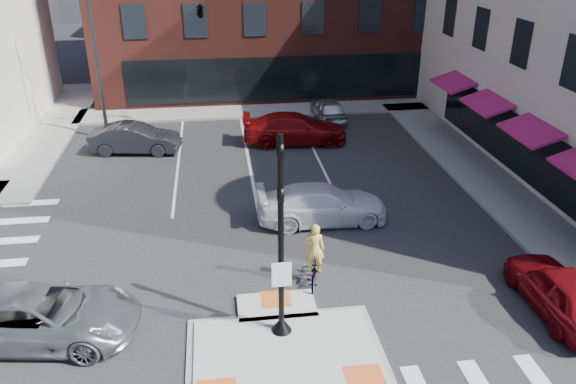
{
  "coord_description": "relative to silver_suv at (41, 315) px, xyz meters",
  "views": [
    {
      "loc": [
        -1.54,
        -12.41,
        10.66
      ],
      "look_at": [
        0.9,
        5.66,
        2.0
      ],
      "focal_mm": 35.0,
      "sensor_mm": 36.0,
      "label": 1
    }
  ],
  "objects": [
    {
      "name": "bg_car_silver",
      "position": [
        11.97,
        18.44,
        -0.08
      ],
      "size": [
        1.74,
        4.07,
        1.37
      ],
      "primitive_type": "imported",
      "rotation": [
        0.0,
        0.0,
        3.17
      ],
      "color": "silver",
      "rests_on": "ground"
    },
    {
      "name": "red_sedan",
      "position": [
        15.23,
        -0.87,
        -0.01
      ],
      "size": [
        1.78,
        4.41,
        1.5
      ],
      "primitive_type": "imported",
      "rotation": [
        0.0,
        0.0,
        3.14
      ],
      "color": "maroon",
      "rests_on": "ground"
    },
    {
      "name": "refuge_island",
      "position": [
        6.73,
        -1.43,
        -0.71
      ],
      "size": [
        5.4,
        4.65,
        0.13
      ],
      "color": "gray",
      "rests_on": "ground"
    },
    {
      "name": "signal_pole",
      "position": [
        6.73,
        -0.78,
        1.59
      ],
      "size": [
        0.6,
        0.6,
        5.98
      ],
      "color": "black",
      "rests_on": "refuge_island"
    },
    {
      "name": "sidewalk_n",
      "position": [
        9.73,
        20.82,
        -0.69
      ],
      "size": [
        26.0,
        3.0,
        0.15
      ],
      "primitive_type": "cube",
      "color": "gray",
      "rests_on": "ground"
    },
    {
      "name": "cyclist",
      "position": [
        8.1,
        1.62,
        -0.02
      ],
      "size": [
        1.01,
        1.83,
        2.19
      ],
      "rotation": [
        0.0,
        0.0,
        2.89
      ],
      "color": "#3F3F44",
      "rests_on": "ground"
    },
    {
      "name": "mast_arm_signal",
      "position": [
        3.25,
        16.82,
        5.45
      ],
      "size": [
        6.1,
        2.24,
        8.0
      ],
      "color": "black",
      "rests_on": "ground"
    },
    {
      "name": "sidewalk_e",
      "position": [
        17.53,
        8.82,
        -0.69
      ],
      "size": [
        3.0,
        24.0,
        0.15
      ],
      "primitive_type": "cube",
      "color": "gray",
      "rests_on": "ground"
    },
    {
      "name": "bg_car_red",
      "position": [
        9.41,
        14.82,
        0.04
      ],
      "size": [
        5.68,
        2.6,
        1.61
      ],
      "primitive_type": "imported",
      "rotation": [
        0.0,
        0.0,
        1.51
      ],
      "color": "maroon",
      "rests_on": "ground"
    },
    {
      "name": "silver_suv",
      "position": [
        0.0,
        0.0,
        0.0
      ],
      "size": [
        5.78,
        3.27,
        1.52
      ],
      "primitive_type": "imported",
      "rotation": [
        0.0,
        0.0,
        1.43
      ],
      "color": "#9EA0A5",
      "rests_on": "ground"
    },
    {
      "name": "white_pickup",
      "position": [
        9.17,
        5.82,
        -0.02
      ],
      "size": [
        5.15,
        2.11,
        1.49
      ],
      "primitive_type": "imported",
      "rotation": [
        0.0,
        0.0,
        1.57
      ],
      "color": "white",
      "rests_on": "ground"
    },
    {
      "name": "ground",
      "position": [
        6.73,
        -1.18,
        -0.76
      ],
      "size": [
        120.0,
        120.0,
        0.0
      ],
      "primitive_type": "plane",
      "color": "#28282B",
      "rests_on": "ground"
    },
    {
      "name": "bg_car_dark",
      "position": [
        1.0,
        14.53,
        -0.01
      ],
      "size": [
        4.75,
        2.21,
        1.51
      ],
      "primitive_type": "imported",
      "rotation": [
        0.0,
        0.0,
        1.43
      ],
      "color": "#292A2F",
      "rests_on": "ground"
    }
  ]
}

